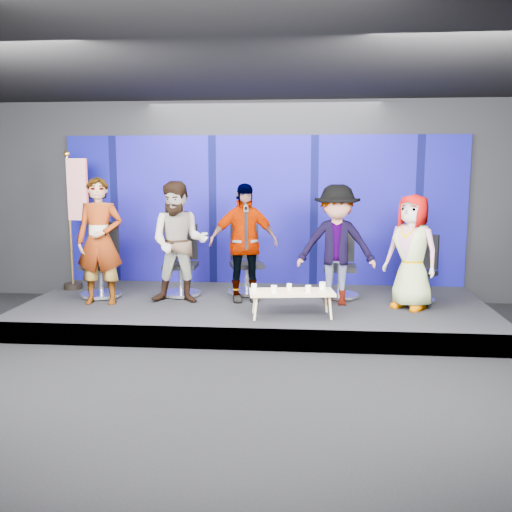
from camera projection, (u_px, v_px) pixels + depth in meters
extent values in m
plane|color=black|center=(235.00, 379.00, 6.39)|extent=(10.00, 10.00, 0.00)
cube|color=black|center=(263.00, 202.00, 10.06)|extent=(10.00, 0.02, 3.50)
cube|color=black|center=(99.00, 324.00, 2.19)|extent=(10.00, 0.02, 3.50)
cube|color=black|center=(233.00, 54.00, 5.86)|extent=(10.00, 8.00, 0.02)
cube|color=black|center=(256.00, 311.00, 8.83)|extent=(7.00, 3.00, 0.30)
cube|color=#070959|center=(263.00, 210.00, 10.03)|extent=(7.00, 0.08, 2.60)
cylinder|color=silver|center=(101.00, 295.00, 9.11)|extent=(0.72, 0.72, 0.07)
cylinder|color=silver|center=(101.00, 279.00, 9.07)|extent=(0.08, 0.08, 0.44)
cube|color=black|center=(100.00, 266.00, 9.03)|extent=(0.57, 0.57, 0.08)
cube|color=black|center=(104.00, 241.00, 9.24)|extent=(0.49, 0.09, 0.61)
imported|color=black|center=(100.00, 241.00, 8.54)|extent=(0.73, 0.51, 1.91)
cylinder|color=silver|center=(181.00, 294.00, 9.19)|extent=(0.66, 0.66, 0.06)
cylinder|color=silver|center=(181.00, 279.00, 9.15)|extent=(0.08, 0.08, 0.43)
cube|color=black|center=(181.00, 266.00, 9.12)|extent=(0.53, 0.53, 0.08)
cube|color=black|center=(183.00, 242.00, 9.32)|extent=(0.47, 0.07, 0.59)
imported|color=black|center=(179.00, 243.00, 8.61)|extent=(0.92, 0.73, 1.85)
cylinder|color=silver|center=(247.00, 292.00, 9.31)|extent=(0.77, 0.77, 0.06)
cylinder|color=silver|center=(247.00, 278.00, 9.28)|extent=(0.07, 0.07, 0.42)
cube|color=black|center=(247.00, 265.00, 9.24)|extent=(0.62, 0.62, 0.07)
cube|color=black|center=(244.00, 242.00, 9.44)|extent=(0.46, 0.17, 0.58)
imported|color=black|center=(244.00, 243.00, 8.74)|extent=(1.14, 0.70, 1.81)
cylinder|color=silver|center=(339.00, 296.00, 9.06)|extent=(0.65, 0.65, 0.06)
cylinder|color=silver|center=(340.00, 281.00, 9.02)|extent=(0.07, 0.07, 0.42)
cube|color=black|center=(340.00, 268.00, 8.99)|extent=(0.52, 0.52, 0.07)
cube|color=black|center=(340.00, 244.00, 9.18)|extent=(0.46, 0.07, 0.57)
imported|color=black|center=(336.00, 245.00, 8.50)|extent=(1.19, 0.71, 1.80)
cylinder|color=silver|center=(416.00, 300.00, 8.78)|extent=(0.82, 0.82, 0.06)
cylinder|color=silver|center=(417.00, 286.00, 8.75)|extent=(0.07, 0.07, 0.39)
cube|color=black|center=(417.00, 273.00, 8.72)|extent=(0.65, 0.65, 0.07)
cube|color=black|center=(425.00, 251.00, 8.83)|extent=(0.36, 0.30, 0.53)
imported|color=black|center=(412.00, 252.00, 8.26)|extent=(0.97, 0.92, 1.67)
cube|color=tan|center=(292.00, 292.00, 7.87)|extent=(1.22, 0.64, 0.04)
cylinder|color=tan|center=(256.00, 309.00, 7.69)|extent=(0.03, 0.03, 0.32)
cylinder|color=tan|center=(254.00, 302.00, 8.07)|extent=(0.03, 0.03, 0.32)
cylinder|color=tan|center=(330.00, 308.00, 7.73)|extent=(0.03, 0.03, 0.32)
cylinder|color=tan|center=(326.00, 301.00, 8.11)|extent=(0.03, 0.03, 0.32)
cylinder|color=silver|center=(254.00, 287.00, 7.90)|extent=(0.08, 0.08, 0.10)
cylinder|color=silver|center=(274.00, 289.00, 7.77)|extent=(0.08, 0.08, 0.10)
cylinder|color=silver|center=(289.00, 287.00, 7.97)|extent=(0.07, 0.07, 0.08)
cylinder|color=silver|center=(308.00, 289.00, 7.80)|extent=(0.08, 0.08, 0.09)
cylinder|color=silver|center=(322.00, 286.00, 7.95)|extent=(0.09, 0.09, 0.11)
cylinder|color=black|center=(73.00, 286.00, 9.71)|extent=(0.31, 0.31, 0.10)
cylinder|color=#B9883B|center=(70.00, 221.00, 9.54)|extent=(0.04, 0.04, 2.12)
sphere|color=#B9883B|center=(67.00, 154.00, 9.37)|extent=(0.11, 0.11, 0.11)
cube|color=#AE1317|center=(78.00, 189.00, 9.38)|extent=(0.37, 0.14, 1.01)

